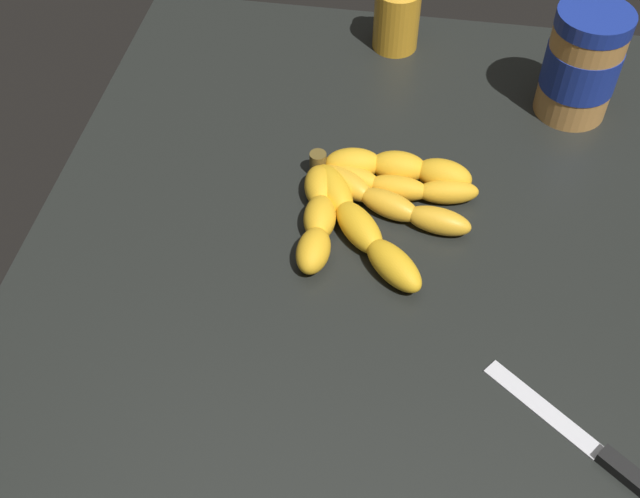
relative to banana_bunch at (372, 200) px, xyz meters
The scene contains 5 objects.
ground_plane 8.73cm from the banana_bunch, behind, with size 96.85×75.26×3.90cm, color black.
banana_bunch is the anchor object (origin of this frame).
peanut_butter_jar 32.47cm from the banana_bunch, 46.52° to the right, with size 9.27×9.27×14.42cm.
honey_bottle 32.76cm from the banana_bunch, ahead, with size 6.33×6.33×12.34cm.
butter_knife 34.98cm from the banana_bunch, 138.72° to the right, with size 13.50×16.52×1.20cm.
Camera 1 is at (-54.80, -4.12, 66.12)cm, focal length 44.36 mm.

